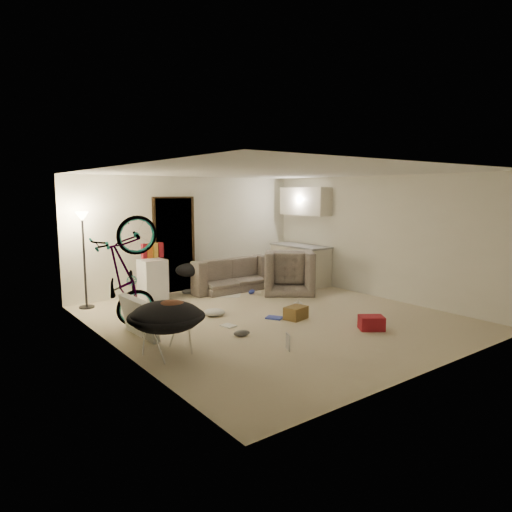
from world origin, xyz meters
TOP-DOWN VIEW (x-y plane):
  - floor at (0.00, 0.00)m, footprint 5.50×6.00m
  - ceiling at (0.00, 0.00)m, footprint 5.50×6.00m
  - wall_back at (0.00, 3.01)m, footprint 5.50×0.02m
  - wall_front at (0.00, -3.01)m, footprint 5.50×0.02m
  - wall_left at (-2.76, 0.00)m, footprint 0.02×6.00m
  - wall_right at (2.76, 0.00)m, footprint 0.02×6.00m
  - doorway at (-0.40, 2.97)m, footprint 0.85×0.10m
  - door_trim at (-0.40, 2.94)m, footprint 0.97×0.04m
  - floor_lamp at (-2.40, 2.65)m, footprint 0.28×0.28m
  - kitchen_counter at (2.43, 2.00)m, footprint 0.60×1.50m
  - counter_top at (2.43, 2.00)m, footprint 0.64×1.54m
  - kitchen_uppers at (2.56, 2.00)m, footprint 0.38×1.40m
  - sofa at (0.62, 2.45)m, footprint 1.86×0.74m
  - armchair at (1.62, 1.50)m, footprint 1.39×1.37m
  - bicycle at (-2.30, 0.87)m, footprint 1.93×1.02m
  - book_asset at (-0.92, -1.48)m, footprint 0.29×0.25m
  - mini_fridge at (-1.10, 2.55)m, footprint 0.49×0.49m
  - snack_box_0 at (-1.27, 2.55)m, footprint 0.12×0.10m
  - snack_box_1 at (-1.15, 2.55)m, footprint 0.11×0.08m
  - snack_box_2 at (-1.03, 2.55)m, footprint 0.11×0.09m
  - snack_box_3 at (-0.91, 2.55)m, footprint 0.10×0.07m
  - saucer_chair at (-2.30, -0.57)m, footprint 1.03×1.03m
  - hoodie at (-2.25, -0.60)m, footprint 0.61×0.58m
  - sofa_drape at (-0.33, 2.45)m, footprint 0.65×0.58m
  - tv_box at (-2.30, 0.39)m, footprint 0.28×0.93m
  - drink_case_a at (0.25, -0.29)m, footprint 0.43×0.35m
  - drink_case_b at (0.80, -1.47)m, footprint 0.47×0.45m
  - juicer at (0.61, 0.06)m, footprint 0.16×0.16m
  - newspaper at (0.30, 1.93)m, footprint 0.68×0.67m
  - book_blue at (-0.03, -0.05)m, footprint 0.31×0.34m
  - book_white at (-0.92, 0.04)m, footprint 0.22×0.26m
  - shoe_0 at (0.80, 1.75)m, footprint 0.26×0.21m
  - shoe_1 at (-0.29, 2.55)m, footprint 0.31×0.21m
  - shoe_3 at (-1.04, -0.50)m, footprint 0.28×0.19m
  - clothes_lump_b at (1.07, 2.38)m, footprint 0.64×0.62m
  - clothes_lump_c at (-0.76, 0.74)m, footprint 0.50×0.48m

SIDE VIEW (x-z plane):
  - floor at x=0.00m, z-range -0.02..0.00m
  - newspaper at x=0.30m, z-range 0.00..0.01m
  - book_asset at x=-0.92m, z-range 0.00..0.02m
  - book_white at x=-0.92m, z-range 0.00..0.02m
  - book_blue at x=-0.03m, z-range 0.00..0.03m
  - shoe_0 at x=0.80m, z-range 0.00..0.09m
  - shoe_3 at x=-1.04m, z-range 0.00..0.09m
  - shoe_1 at x=-0.29m, z-range 0.00..0.11m
  - clothes_lump_c at x=-0.76m, z-range 0.00..0.12m
  - clothes_lump_b at x=1.07m, z-range 0.00..0.15m
  - juicer at x=0.61m, z-range -0.02..0.21m
  - drink_case_a at x=0.25m, z-range 0.00..0.22m
  - drink_case_b at x=0.80m, z-range 0.00..0.22m
  - sofa at x=0.62m, z-range 0.00..0.54m
  - tv_box at x=-2.30m, z-range 0.00..0.61m
  - armchair at x=1.62m, z-range 0.00..0.68m
  - mini_fridge at x=-1.10m, z-range 0.00..0.82m
  - saucer_chair at x=-2.30m, z-range 0.07..0.80m
  - kitchen_counter at x=2.43m, z-range 0.00..0.88m
  - bicycle at x=-2.30m, z-range -0.05..1.02m
  - sofa_drape at x=-0.33m, z-range 0.40..0.68m
  - hoodie at x=-2.25m, z-range 0.53..0.75m
  - counter_top at x=2.43m, z-range 0.88..0.92m
  - snack_box_0 at x=-1.27m, z-range 0.85..1.15m
  - snack_box_1 at x=-1.15m, z-range 0.85..1.15m
  - snack_box_2 at x=-1.03m, z-range 0.85..1.15m
  - snack_box_3 at x=-0.91m, z-range 0.85..1.15m
  - doorway at x=-0.40m, z-range 0.00..2.04m
  - door_trim at x=-0.40m, z-range -0.03..2.07m
  - wall_back at x=0.00m, z-range 0.00..2.50m
  - wall_front at x=0.00m, z-range 0.00..2.50m
  - wall_left at x=-2.76m, z-range 0.00..2.50m
  - wall_right at x=2.76m, z-range 0.00..2.50m
  - floor_lamp at x=-2.40m, z-range 0.40..2.21m
  - kitchen_uppers at x=2.56m, z-range 1.62..2.27m
  - ceiling at x=0.00m, z-range 2.50..2.52m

